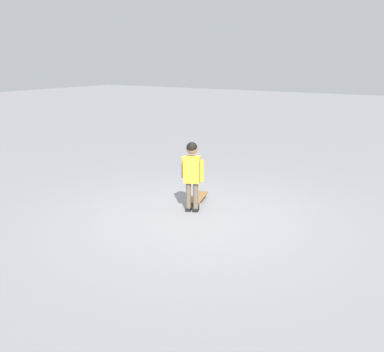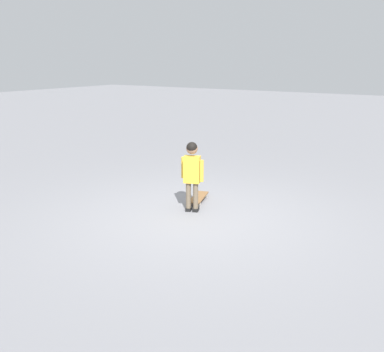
{
  "view_description": "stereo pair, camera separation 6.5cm",
  "coord_description": "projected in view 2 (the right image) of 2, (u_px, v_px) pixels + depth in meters",
  "views": [
    {
      "loc": [
        3.21,
        -5.11,
        2.22
      ],
      "look_at": [
        -0.24,
        0.24,
        0.55
      ],
      "focal_mm": 41.71,
      "sensor_mm": 36.0,
      "label": 1
    },
    {
      "loc": [
        3.26,
        -5.08,
        2.22
      ],
      "look_at": [
        -0.24,
        0.24,
        0.55
      ],
      "focal_mm": 41.71,
      "sensor_mm": 36.0,
      "label": 2
    }
  ],
  "objects": [
    {
      "name": "ground_plane",
      "position": [
        197.0,
        219.0,
        6.4
      ],
      "size": [
        50.0,
        50.0,
        0.0
      ],
      "primitive_type": "plane",
      "color": "gray"
    },
    {
      "name": "skateboard",
      "position": [
        198.0,
        197.0,
        7.19
      ],
      "size": [
        0.38,
        0.66,
        0.07
      ],
      "color": "olive",
      "rests_on": "ground"
    },
    {
      "name": "child_person",
      "position": [
        192.0,
        169.0,
        6.55
      ],
      "size": [
        0.41,
        0.24,
        1.06
      ],
      "color": "brown",
      "rests_on": "ground"
    }
  ]
}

